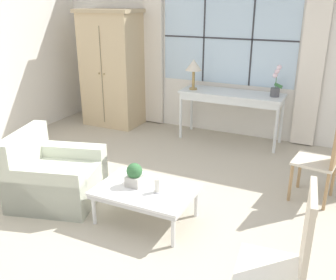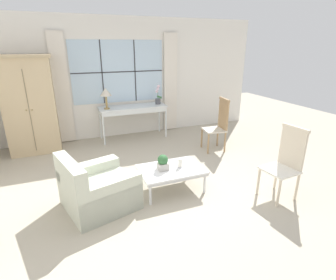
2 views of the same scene
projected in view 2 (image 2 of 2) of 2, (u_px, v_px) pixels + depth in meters
name	position (u px, v px, depth m)	size (l,w,h in m)	color
ground_plane	(164.00, 191.00, 4.13)	(14.00, 14.00, 0.00)	#B2A893
wall_back_windowed	(119.00, 79.00, 6.29)	(7.20, 0.14, 2.80)	silver
armoire	(30.00, 105.00, 5.40)	(1.05, 0.71, 2.00)	tan
console_table	(133.00, 110.00, 6.29)	(1.60, 0.56, 0.79)	silver
table_lamp	(106.00, 93.00, 5.86)	(0.26, 0.26, 0.48)	#9E7F47
potted_orchid	(158.00, 97.00, 6.45)	(0.17, 0.14, 0.47)	#4C4C51
armchair_upholstered	(97.00, 190.00, 3.65)	(1.09, 1.07, 0.79)	beige
side_chair_wooden	(219.00, 122.00, 5.58)	(0.50, 0.50, 1.13)	beige
accent_chair_wooden	(286.00, 159.00, 3.82)	(0.48, 0.48, 1.09)	white
coffee_table	(171.00, 171.00, 4.08)	(0.98, 0.68, 0.37)	silver
potted_plant_small	(163.00, 162.00, 3.99)	(0.16, 0.16, 0.24)	#BCB7AD
pillar_candle	(180.00, 163.00, 4.08)	(0.09, 0.09, 0.16)	silver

